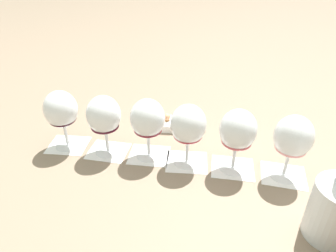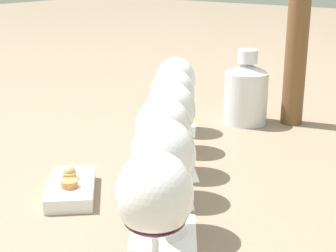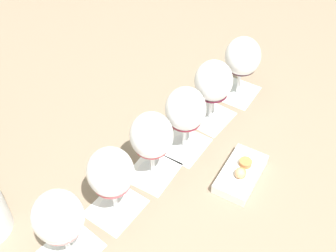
% 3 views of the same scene
% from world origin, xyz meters
% --- Properties ---
extents(ground_plane, '(8.00, 8.00, 0.00)m').
position_xyz_m(ground_plane, '(0.00, 0.00, 0.00)').
color(ground_plane, '#7F6B56').
extents(tasting_card_0, '(0.16, 0.15, 0.00)m').
position_xyz_m(tasting_card_0, '(-0.27, -0.18, 0.00)').
color(tasting_card_0, white).
rests_on(tasting_card_0, ground_plane).
extents(tasting_card_1, '(0.16, 0.15, 0.00)m').
position_xyz_m(tasting_card_1, '(-0.15, -0.11, 0.00)').
color(tasting_card_1, white).
rests_on(tasting_card_1, ground_plane).
extents(tasting_card_2, '(0.16, 0.16, 0.00)m').
position_xyz_m(tasting_card_2, '(-0.05, -0.03, 0.00)').
color(tasting_card_2, white).
rests_on(tasting_card_2, ground_plane).
extents(tasting_card_3, '(0.16, 0.15, 0.00)m').
position_xyz_m(tasting_card_3, '(0.05, 0.03, 0.00)').
color(tasting_card_3, white).
rests_on(tasting_card_3, ground_plane).
extents(tasting_card_4, '(0.16, 0.15, 0.00)m').
position_xyz_m(tasting_card_4, '(0.15, 0.11, 0.00)').
color(tasting_card_4, white).
rests_on(tasting_card_4, ground_plane).
extents(tasting_card_5, '(0.16, 0.16, 0.00)m').
position_xyz_m(tasting_card_5, '(0.27, 0.18, 0.00)').
color(tasting_card_5, white).
rests_on(tasting_card_5, ground_plane).
extents(wine_glass_0, '(0.10, 0.10, 0.18)m').
position_xyz_m(wine_glass_0, '(-0.27, -0.18, 0.12)').
color(wine_glass_0, white).
rests_on(wine_glass_0, tasting_card_0).
extents(wine_glass_1, '(0.10, 0.10, 0.18)m').
position_xyz_m(wine_glass_1, '(-0.15, -0.11, 0.12)').
color(wine_glass_1, white).
rests_on(wine_glass_1, tasting_card_1).
extents(wine_glass_2, '(0.10, 0.10, 0.18)m').
position_xyz_m(wine_glass_2, '(-0.05, -0.03, 0.12)').
color(wine_glass_2, white).
rests_on(wine_glass_2, tasting_card_2).
extents(wine_glass_3, '(0.10, 0.10, 0.18)m').
position_xyz_m(wine_glass_3, '(0.05, 0.03, 0.12)').
color(wine_glass_3, white).
rests_on(wine_glass_3, tasting_card_3).
extents(wine_glass_4, '(0.10, 0.10, 0.18)m').
position_xyz_m(wine_glass_4, '(0.15, 0.11, 0.12)').
color(wine_glass_4, white).
rests_on(wine_glass_4, tasting_card_4).
extents(wine_glass_5, '(0.10, 0.10, 0.18)m').
position_xyz_m(wine_glass_5, '(0.27, 0.18, 0.12)').
color(wine_glass_5, white).
rests_on(wine_glass_5, tasting_card_5).
extents(snack_dish, '(0.17, 0.16, 0.05)m').
position_xyz_m(snack_dish, '(0.15, -0.11, 0.02)').
color(snack_dish, white).
rests_on(snack_dish, ground_plane).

